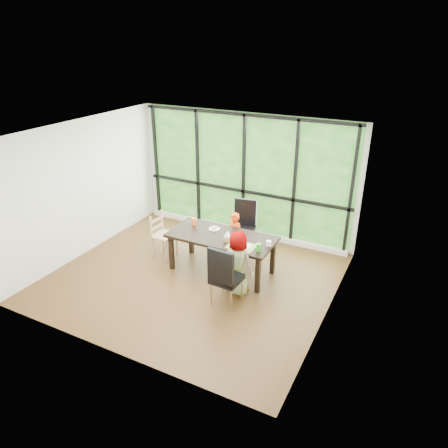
{
  "coord_description": "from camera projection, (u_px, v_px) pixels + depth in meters",
  "views": [
    {
      "loc": [
        3.56,
        -5.68,
        4.17
      ],
      "look_at": [
        0.47,
        0.35,
        1.05
      ],
      "focal_mm": 33.42,
      "sensor_mm": 36.0,
      "label": 1
    }
  ],
  "objects": [
    {
      "name": "child_toddler",
      "position": [
        235.0,
        236.0,
        8.26
      ],
      "size": [
        0.4,
        0.31,
        0.98
      ],
      "primitive_type": "imported",
      "rotation": [
        0.0,
        0.0,
        -0.23
      ],
      "color": "#D63C0A",
      "rests_on": "ground"
    },
    {
      "name": "tissue",
      "position": [
        228.0,
        233.0,
        7.44
      ],
      "size": [
        0.12,
        0.12,
        0.11
      ],
      "primitive_type": "cone",
      "color": "white",
      "rests_on": "tissue_box"
    },
    {
      "name": "foliage_backdrop",
      "position": [
        244.0,
        175.0,
        9.04
      ],
      "size": [
        4.8,
        0.02,
        2.65
      ],
      "primitive_type": "cube",
      "color": "#1C4516",
      "rests_on": "back_wall"
    },
    {
      "name": "dining_table",
      "position": [
        222.0,
        253.0,
        7.86
      ],
      "size": [
        2.04,
        1.05,
        0.75
      ],
      "primitive_type": "cube",
      "rotation": [
        0.0,
        0.0,
        0.06
      ],
      "color": "black",
      "rests_on": "ground"
    },
    {
      "name": "crepe_rolls_near",
      "position": [
        245.0,
        245.0,
        7.32
      ],
      "size": [
        0.05,
        0.12,
        0.04
      ],
      "primitive_type": null,
      "color": "tan",
      "rests_on": "plate_near"
    },
    {
      "name": "chair_interior_leather",
      "position": [
        227.0,
        275.0,
        6.86
      ],
      "size": [
        0.49,
        0.49,
        1.08
      ],
      "primitive_type": "cube",
      "rotation": [
        0.0,
        0.0,
        3.08
      ],
      "color": "black",
      "rests_on": "ground"
    },
    {
      "name": "tissue_box",
      "position": [
        228.0,
        239.0,
        7.48
      ],
      "size": [
        0.12,
        0.12,
        0.1
      ],
      "primitive_type": "cube",
      "color": "tan",
      "rests_on": "dining_table"
    },
    {
      "name": "orange_cup",
      "position": [
        194.0,
        221.0,
        8.13
      ],
      "size": [
        0.09,
        0.09,
        0.13
      ],
      "primitive_type": "cylinder",
      "color": "orange",
      "rests_on": "dining_table"
    },
    {
      "name": "straw_pink",
      "position": [
        259.0,
        242.0,
        7.1
      ],
      "size": [
        0.01,
        0.04,
        0.2
      ],
      "primitive_type": "cylinder",
      "rotation": [
        0.14,
        0.0,
        0.0
      ],
      "color": "pink",
      "rests_on": "green_cup"
    },
    {
      "name": "straw_white",
      "position": [
        194.0,
        216.0,
        8.09
      ],
      "size": [
        0.01,
        0.04,
        0.2
      ],
      "primitive_type": "cylinder",
      "rotation": [
        0.14,
        0.0,
        0.0
      ],
      "color": "white",
      "rests_on": "orange_cup"
    },
    {
      "name": "child_older",
      "position": [
        238.0,
        263.0,
        7.11
      ],
      "size": [
        0.62,
        0.45,
        1.18
      ],
      "primitive_type": "imported",
      "rotation": [
        0.0,
        0.0,
        3.01
      ],
      "color": "slate",
      "rests_on": "ground"
    },
    {
      "name": "ground",
      "position": [
        193.0,
        277.0,
        7.81
      ],
      "size": [
        5.0,
        5.0,
        0.0
      ],
      "primitive_type": "plane",
      "color": "black",
      "rests_on": "ground"
    },
    {
      "name": "window_mullions",
      "position": [
        243.0,
        176.0,
        9.01
      ],
      "size": [
        4.8,
        0.06,
        2.65
      ],
      "primitive_type": null,
      "color": "black",
      "rests_on": "back_wall"
    },
    {
      "name": "plate_far",
      "position": [
        214.0,
        229.0,
        7.96
      ],
      "size": [
        0.21,
        0.21,
        0.01
      ],
      "primitive_type": "cylinder",
      "color": "white",
      "rests_on": "dining_table"
    },
    {
      "name": "window_sill",
      "position": [
        242.0,
        231.0,
        9.52
      ],
      "size": [
        4.8,
        0.12,
        0.1
      ],
      "primitive_type": "cube",
      "color": "silver",
      "rests_on": "ground"
    },
    {
      "name": "white_mug",
      "position": [
        269.0,
        243.0,
        7.32
      ],
      "size": [
        0.09,
        0.09,
        0.1
      ],
      "primitive_type": "cylinder",
      "color": "white",
      "rests_on": "dining_table"
    },
    {
      "name": "back_wall",
      "position": [
        245.0,
        175.0,
        9.06
      ],
      "size": [
        5.0,
        0.0,
        5.0
      ],
      "primitive_type": "plane",
      "rotation": [
        1.57,
        0.0,
        0.0
      ],
      "color": "silver",
      "rests_on": "ground"
    },
    {
      "name": "chair_end_beech",
      "position": [
        164.0,
        235.0,
        8.4
      ],
      "size": [
        0.41,
        0.43,
        0.9
      ],
      "primitive_type": "cube",
      "rotation": [
        0.0,
        0.0,
        1.54
      ],
      "color": "tan",
      "rests_on": "ground"
    },
    {
      "name": "green_cup",
      "position": [
        258.0,
        247.0,
        7.15
      ],
      "size": [
        0.09,
        0.09,
        0.14
      ],
      "primitive_type": "cylinder",
      "color": "green",
      "rests_on": "dining_table"
    },
    {
      "name": "plate_near",
      "position": [
        245.0,
        246.0,
        7.33
      ],
      "size": [
        0.21,
        0.21,
        0.01
      ],
      "primitive_type": "cylinder",
      "color": "white",
      "rests_on": "dining_table"
    },
    {
      "name": "placemat",
      "position": [
        241.0,
        246.0,
        7.32
      ],
      "size": [
        0.48,
        0.35,
        0.01
      ],
      "primitive_type": "cube",
      "color": "tan",
      "rests_on": "dining_table"
    },
    {
      "name": "crepe_rolls_far",
      "position": [
        214.0,
        228.0,
        7.95
      ],
      "size": [
        0.1,
        0.12,
        0.04
      ],
      "primitive_type": null,
      "color": "tan",
      "rests_on": "plate_far"
    },
    {
      "name": "chair_window_leather",
      "position": [
        243.0,
        227.0,
        8.56
      ],
      "size": [
        0.53,
        0.53,
        1.08
      ],
      "primitive_type": "cube",
      "rotation": [
        0.0,
        0.0,
        0.18
      ],
      "color": "black",
      "rests_on": "ground"
    }
  ]
}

